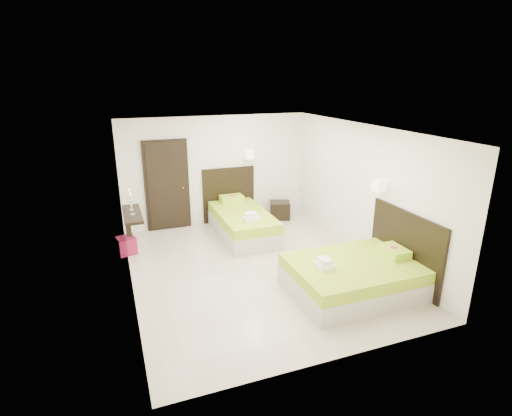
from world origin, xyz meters
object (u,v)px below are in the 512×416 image
object	(u,v)px
nightstand	(280,210)
bed_single	(242,221)
ottoman	(127,245)
bed_double	(357,274)

from	to	relation	value
nightstand	bed_single	bearing A→B (deg)	-131.03
bed_single	ottoman	distance (m)	2.55
nightstand	ottoman	distance (m)	3.90
nightstand	ottoman	size ratio (longest dim) A/B	1.40
bed_double	nightstand	xyz separation A→B (m)	(0.26, 3.80, -0.09)
bed_single	bed_double	size ratio (longest dim) A/B	1.05
bed_double	ottoman	size ratio (longest dim) A/B	5.93
bed_double	ottoman	world-z (taller)	bed_double
bed_single	nightstand	xyz separation A→B (m)	(1.26, 0.69, -0.11)
bed_double	ottoman	bearing A→B (deg)	140.41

